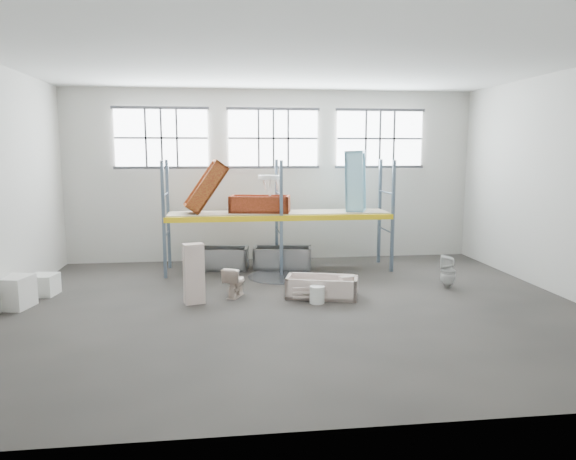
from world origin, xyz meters
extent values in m
cube|color=#423D38|center=(0.00, 0.00, -0.05)|extent=(12.00, 10.00, 0.10)
cube|color=silver|center=(0.00, 0.00, 5.05)|extent=(12.00, 10.00, 0.10)
cube|color=#BBB8AE|center=(0.00, 5.05, 2.50)|extent=(12.00, 0.10, 5.00)
cube|color=#AAA79D|center=(0.00, -5.05, 2.50)|extent=(12.00, 0.10, 5.00)
cube|color=#A4A197|center=(6.05, 0.00, 2.50)|extent=(0.10, 10.00, 5.00)
cube|color=white|center=(-3.20, 4.94, 3.60)|extent=(2.60, 0.04, 1.60)
cube|color=white|center=(0.00, 4.94, 3.60)|extent=(2.60, 0.04, 1.60)
cube|color=white|center=(3.20, 4.94, 3.60)|extent=(2.60, 0.04, 1.60)
cube|color=slate|center=(-3.00, 2.90, 1.50)|extent=(0.08, 0.08, 3.00)
cube|color=slate|center=(-3.00, 4.10, 1.50)|extent=(0.08, 0.08, 3.00)
cube|color=slate|center=(0.00, 2.90, 1.50)|extent=(0.08, 0.08, 3.00)
cube|color=slate|center=(0.00, 4.10, 1.50)|extent=(0.08, 0.08, 3.00)
cube|color=slate|center=(3.00, 2.90, 1.50)|extent=(0.08, 0.08, 3.00)
cube|color=slate|center=(3.00, 4.10, 1.50)|extent=(0.08, 0.08, 3.00)
cube|color=yellow|center=(0.00, 2.90, 1.50)|extent=(6.00, 0.10, 0.14)
cube|color=yellow|center=(0.00, 4.10, 1.50)|extent=(6.00, 0.10, 0.14)
cube|color=gray|center=(0.00, 3.50, 1.58)|extent=(5.90, 1.10, 0.03)
cylinder|color=black|center=(0.00, 2.70, 0.00)|extent=(1.80, 1.80, 0.00)
cube|color=beige|center=(1.24, 0.59, 0.28)|extent=(0.44, 0.30, 0.38)
imported|color=silver|center=(0.32, 0.46, 0.16)|extent=(0.49, 0.49, 0.14)
imported|color=beige|center=(-1.27, 0.92, 0.34)|extent=(0.62, 0.77, 0.68)
cube|color=beige|center=(-2.15, 0.49, 0.65)|extent=(0.47, 0.37, 1.29)
imported|color=silver|center=(3.81, 1.11, 0.39)|extent=(0.46, 0.46, 0.78)
imported|color=white|center=(-0.25, 3.34, 2.09)|extent=(0.72, 0.62, 0.56)
cylinder|color=white|center=(0.46, 0.17, 0.19)|extent=(0.37, 0.37, 0.37)
cube|color=silver|center=(-5.92, 0.65, 0.33)|extent=(0.91, 0.83, 0.67)
cube|color=silver|center=(-5.58, 1.59, 0.24)|extent=(0.64, 0.64, 0.47)
camera|label=1|loc=(-1.53, -10.69, 3.24)|focal=33.09mm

